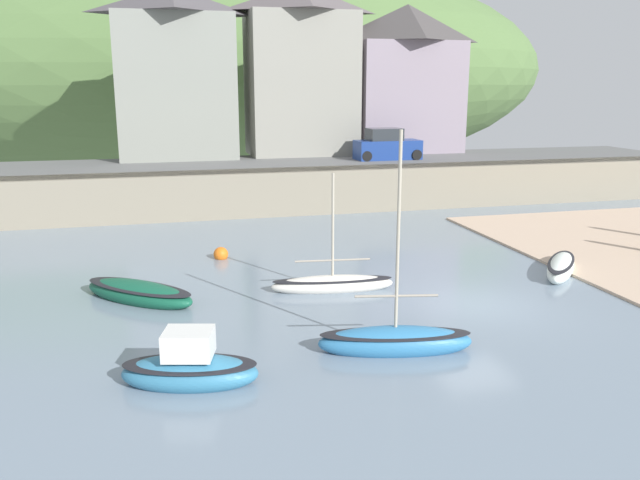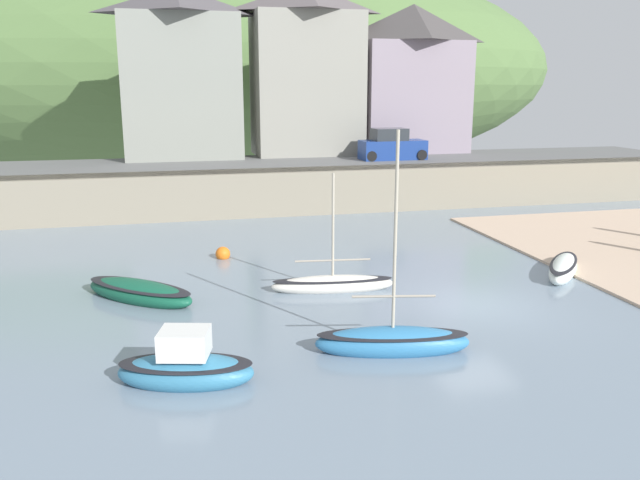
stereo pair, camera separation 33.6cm
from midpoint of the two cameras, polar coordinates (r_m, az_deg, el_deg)
name	(u,v)px [view 2 (the right image)]	position (r m, az deg, el deg)	size (l,w,h in m)	color
quay_seawall	(338,186)	(37.81, 1.84, 4.76)	(48.00, 9.40, 2.40)	gray
hillside_backdrop	(196,69)	(73.89, -10.60, 14.40)	(80.00, 44.00, 24.56)	#51703D
waterfront_building_left	(181,73)	(43.79, -11.82, 14.04)	(7.54, 5.82, 10.52)	gray
waterfront_building_centre	(306,70)	(44.83, -0.97, 14.59)	(7.31, 4.99, 10.96)	gray
waterfront_building_right	(412,78)	(47.01, 8.21, 13.78)	(7.56, 4.79, 9.90)	gray
rowboat_small_beached	(186,368)	(16.37, -11.03, -10.86)	(3.54, 2.15, 1.55)	teal
sailboat_far_left	(392,341)	(17.95, 6.87, -8.71)	(4.32, 1.95, 6.14)	teal
sailboat_tall_mast	(563,268)	(26.55, 20.74, -2.28)	(3.18, 3.56, 0.83)	white
fishing_boat_green	(139,292)	(22.77, -15.04, -4.39)	(4.17, 3.96, 0.83)	#13543B
sailboat_nearest_shore	(333,284)	(22.95, 1.54, -3.82)	(4.39, 1.42, 4.29)	silver
parked_car_near_slipway	(392,147)	(41.93, 6.51, 8.08)	(4.14, 1.82, 1.95)	navy
mooring_buoy	(223,254)	(27.42, -8.10, -1.20)	(0.61, 0.61, 0.61)	orange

